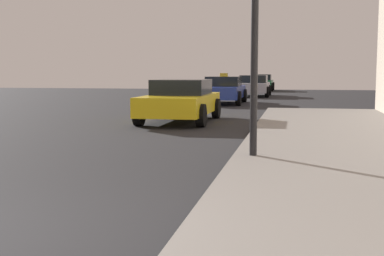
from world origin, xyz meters
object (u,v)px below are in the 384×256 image
Objects in this scene: car_blue at (223,90)px; car_silver at (254,86)px; car_yellow at (181,100)px; car_green at (261,82)px.

car_blue is 0.95× the size of car_silver.
car_yellow is at bearing 86.90° from car_silver.
car_silver is (0.84, 7.52, 0.00)m from car_blue.
car_blue is (0.06, 9.05, 0.00)m from car_yellow.
car_green is (-0.13, 9.20, -0.00)m from car_silver.
car_silver is 9.20m from car_green.
car_yellow is at bearing 88.30° from car_green.
car_silver is at bearing -96.34° from car_blue.
car_silver is 1.09× the size of car_green.
car_blue reaches higher than car_green.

